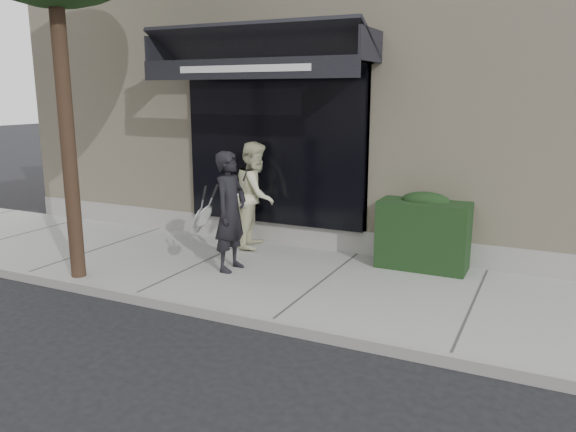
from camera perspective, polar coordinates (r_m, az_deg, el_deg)
The scene contains 7 objects.
ground at distance 7.86m, azimuth 3.49°, elevation -7.42°, with size 80.00×80.00×0.00m, color black.
sidewalk at distance 7.84m, azimuth 3.49°, elevation -7.01°, with size 20.00×3.00×0.12m, color gray.
curb at distance 6.52m, azimuth -1.78°, elevation -11.01°, with size 20.00×0.10×0.14m, color gray.
building_facade at distance 12.14m, azimuth 12.77°, elevation 12.44°, with size 14.30×8.04×5.64m.
hedge at distance 8.51m, azimuth 13.65°, elevation -1.57°, with size 1.30×0.70×1.14m.
pedestrian_front at distance 8.12m, azimuth -5.90°, elevation 0.44°, with size 0.64×0.83×1.74m.
pedestrian_back at distance 9.36m, azimuth -3.30°, elevation 2.16°, with size 0.87×1.00×1.77m.
Camera 1 is at (2.78, -6.85, 2.66)m, focal length 35.00 mm.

